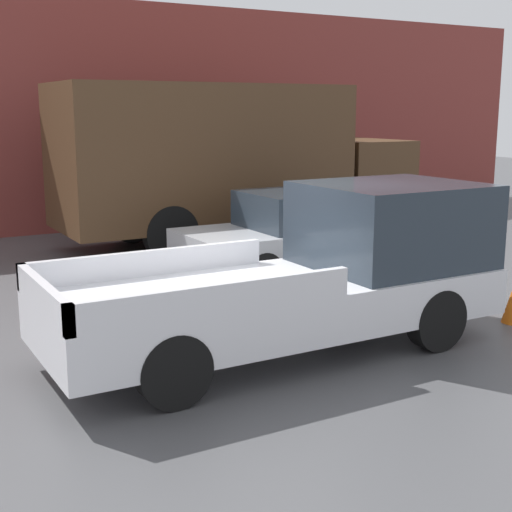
% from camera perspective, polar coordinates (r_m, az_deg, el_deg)
% --- Properties ---
extents(ground_plane, '(60.00, 60.00, 0.00)m').
position_cam_1_polar(ground_plane, '(9.76, 2.11, -5.69)').
color(ground_plane, '#4C4C4F').
extents(building_wall, '(28.00, 0.15, 5.46)m').
position_cam_1_polar(building_wall, '(17.71, -13.79, 10.77)').
color(building_wall, brown).
rests_on(building_wall, ground).
extents(pickup_truck, '(5.63, 2.06, 1.98)m').
position_cam_1_polar(pickup_truck, '(8.87, 5.08, -1.29)').
color(pickup_truck, silver).
rests_on(pickup_truck, ground).
extents(car, '(4.76, 1.93, 1.49)m').
position_cam_1_polar(car, '(12.90, 4.48, 2.04)').
color(car, '#B7BABF').
rests_on(car, ground).
extents(delivery_truck, '(8.08, 2.55, 3.42)m').
position_cam_1_polar(delivery_truck, '(15.59, -2.32, 7.76)').
color(delivery_truck, '#4C331E').
rests_on(delivery_truck, ground).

